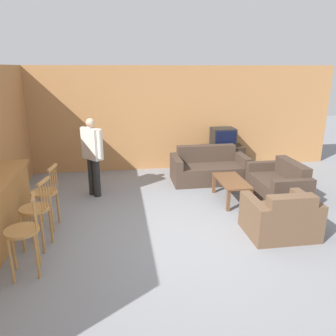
# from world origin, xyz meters

# --- Properties ---
(ground_plane) EXTENTS (24.00, 24.00, 0.00)m
(ground_plane) POSITION_xyz_m (0.00, 0.00, 0.00)
(ground_plane) COLOR gray
(wall_back) EXTENTS (9.40, 0.08, 2.60)m
(wall_back) POSITION_xyz_m (0.00, 3.71, 1.30)
(wall_back) COLOR #B27A47
(wall_back) RESTS_ON ground_plane
(bar_chair_near) EXTENTS (0.49, 0.49, 1.06)m
(bar_chair_near) POSITION_xyz_m (-2.14, -0.65, 0.56)
(bar_chair_near) COLOR #B77F42
(bar_chair_near) RESTS_ON ground_plane
(bar_chair_mid) EXTENTS (0.50, 0.50, 1.06)m
(bar_chair_mid) POSITION_xyz_m (-2.14, 0.01, 0.56)
(bar_chair_mid) COLOR #B77F42
(bar_chair_mid) RESTS_ON ground_plane
(bar_chair_far) EXTENTS (0.48, 0.48, 1.06)m
(bar_chair_far) POSITION_xyz_m (-2.14, 0.66, 0.56)
(bar_chair_far) COLOR #B77F42
(bar_chair_far) RESTS_ON ground_plane
(couch_far) EXTENTS (1.71, 0.87, 0.78)m
(couch_far) POSITION_xyz_m (1.11, 2.54, 0.28)
(couch_far) COLOR #423328
(couch_far) RESTS_ON ground_plane
(armchair_near) EXTENTS (1.04, 0.83, 0.77)m
(armchair_near) POSITION_xyz_m (1.54, -0.16, 0.28)
(armchair_near) COLOR brown
(armchair_near) RESTS_ON ground_plane
(loveseat_right) EXTENTS (0.80, 1.37, 0.75)m
(loveseat_right) POSITION_xyz_m (2.23, 1.29, 0.28)
(loveseat_right) COLOR #423328
(loveseat_right) RESTS_ON ground_plane
(coffee_table) EXTENTS (0.51, 1.03, 0.43)m
(coffee_table) POSITION_xyz_m (1.23, 1.30, 0.36)
(coffee_table) COLOR brown
(coffee_table) RESTS_ON ground_plane
(tv_unit) EXTENTS (1.05, 0.55, 0.63)m
(tv_unit) POSITION_xyz_m (1.68, 3.33, 0.32)
(tv_unit) COLOR #2D2319
(tv_unit) RESTS_ON ground_plane
(tv) EXTENTS (0.57, 0.49, 0.46)m
(tv) POSITION_xyz_m (1.68, 3.33, 0.86)
(tv) COLOR black
(tv) RESTS_ON tv_unit
(person_by_window) EXTENTS (0.44, 0.49, 1.60)m
(person_by_window) POSITION_xyz_m (-1.46, 2.00, 0.90)
(person_by_window) COLOR black
(person_by_window) RESTS_ON ground_plane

